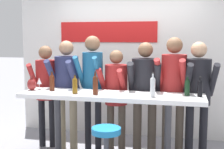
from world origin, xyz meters
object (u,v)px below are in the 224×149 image
object	(u,v)px
wine_glass_0	(39,81)
person_far_left	(46,84)
person_center_right	(145,87)
wine_bottle_2	(153,86)
person_center	(116,90)
decorative_vase	(32,84)
person_left	(67,83)
wine_bottle_5	(187,87)
person_center_left	(92,79)
wine_bottle_4	(52,82)
wine_bottle_1	(200,87)
person_right	(173,84)
bar_stool	(106,148)
person_far_right	(198,88)
wine_bottle_0	(95,84)
wine_bottle_3	(75,85)
tasting_table	(111,105)

from	to	relation	value
wine_glass_0	person_far_left	bearing A→B (deg)	103.19
person_center_right	wine_bottle_2	xyz separation A→B (m)	(0.17, -0.62, 0.11)
person_center	decorative_vase	size ratio (longest dim) A/B	7.18
person_left	wine_bottle_5	world-z (taller)	person_left
wine_bottle_2	wine_bottle_5	xyz separation A→B (m)	(0.43, 0.21, -0.02)
person_center_left	wine_bottle_4	distance (m)	0.65
wine_bottle_1	wine_bottle_5	distance (m)	0.16
person_right	bar_stool	bearing A→B (deg)	-114.43
person_center_right	person_far_right	distance (m)	0.75
person_center_right	person_right	size ratio (longest dim) A/B	0.96
person_center_right	wine_glass_0	xyz separation A→B (m)	(-1.48, -0.44, 0.09)
person_far_left	person_far_right	size ratio (longest dim) A/B	0.96
person_far_right	wine_bottle_0	world-z (taller)	person_far_right
wine_bottle_3	decorative_vase	distance (m)	0.70
person_right	person_far_right	xyz separation A→B (m)	(0.34, -0.01, -0.04)
person_far_left	person_far_right	bearing A→B (deg)	-5.10
bar_stool	wine_bottle_2	xyz separation A→B (m)	(0.49, 0.50, 0.68)
person_left	person_right	distance (m)	1.63
person_far_left	person_center_right	bearing A→B (deg)	-4.20
person_center_left	wine_bottle_5	distance (m)	1.47
person_left	wine_bottle_4	size ratio (longest dim) A/B	6.16
person_right	wine_bottle_2	world-z (taller)	person_right
person_center_right	tasting_table	bearing A→B (deg)	-132.03
wine_bottle_5	decorative_vase	bearing A→B (deg)	-177.82
person_center	wine_bottle_3	xyz separation A→B (m)	(-0.43, -0.62, 0.16)
person_far_right	wine_glass_0	world-z (taller)	person_far_right
person_far_right	wine_bottle_1	size ratio (longest dim) A/B	6.55
tasting_table	wine_bottle_3	xyz separation A→B (m)	(-0.47, -0.11, 0.27)
person_center_right	person_right	xyz separation A→B (m)	(0.41, -0.03, 0.06)
wine_bottle_3	decorative_vase	xyz separation A→B (m)	(-0.69, 0.11, -0.03)
person_left	decorative_vase	distance (m)	0.58
person_far_right	wine_bottle_3	distance (m)	1.73
person_left	wine_bottle_4	bearing A→B (deg)	-93.96
person_right	decorative_vase	xyz separation A→B (m)	(-1.98, -0.46, -0.00)
wine_bottle_3	wine_glass_0	world-z (taller)	wine_bottle_3
wine_bottle_5	decorative_vase	world-z (taller)	wine_bottle_5
bar_stool	wine_bottle_2	size ratio (longest dim) A/B	2.27
person_center_left	wine_bottle_1	distance (m)	1.63
person_left	wine_bottle_3	xyz separation A→B (m)	(0.34, -0.57, 0.07)
person_center_left	wine_bottle_3	world-z (taller)	person_center_left
wine_glass_0	bar_stool	bearing A→B (deg)	-30.22
person_left	person_center	bearing A→B (deg)	6.82
person_center	decorative_vase	xyz separation A→B (m)	(-1.13, -0.50, 0.12)
person_center	wine_bottle_5	size ratio (longest dim) A/B	6.14
person_center	wine_bottle_0	world-z (taller)	person_center
tasting_table	decorative_vase	size ratio (longest dim) A/B	11.36
person_far_right	wine_bottle_2	bearing A→B (deg)	-145.19
person_right	wine_bottle_4	xyz separation A→B (m)	(-1.69, -0.43, 0.04)
wine_bottle_2	decorative_vase	distance (m)	1.75
decorative_vase	bar_stool	bearing A→B (deg)	-26.50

